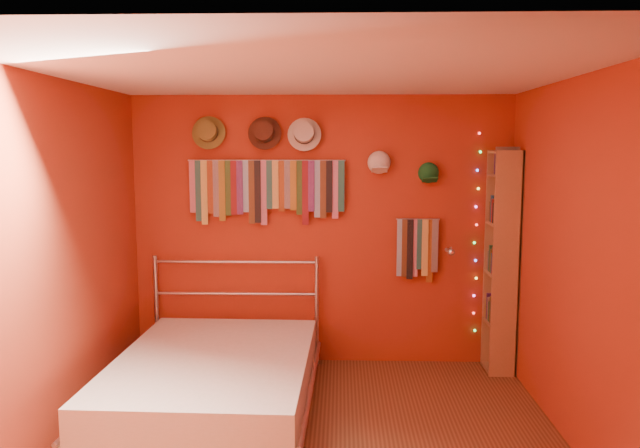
# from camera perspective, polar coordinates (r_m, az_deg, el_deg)

# --- Properties ---
(ground) EXTENTS (3.50, 3.50, 0.00)m
(ground) POSITION_cam_1_polar(r_m,az_deg,el_deg) (4.50, -0.59, -19.79)
(ground) COLOR #56311D
(ground) RESTS_ON ground
(back_wall) EXTENTS (3.50, 0.02, 2.50)m
(back_wall) POSITION_cam_1_polar(r_m,az_deg,el_deg) (5.81, 0.14, -0.63)
(back_wall) COLOR maroon
(back_wall) RESTS_ON ground
(right_wall) EXTENTS (0.02, 3.50, 2.50)m
(right_wall) POSITION_cam_1_polar(r_m,az_deg,el_deg) (4.37, 23.00, -3.79)
(right_wall) COLOR maroon
(right_wall) RESTS_ON ground
(left_wall) EXTENTS (0.02, 3.50, 2.50)m
(left_wall) POSITION_cam_1_polar(r_m,az_deg,el_deg) (4.51, -23.46, -3.49)
(left_wall) COLOR maroon
(left_wall) RESTS_ON ground
(ceiling) EXTENTS (3.50, 3.50, 0.02)m
(ceiling) POSITION_cam_1_polar(r_m,az_deg,el_deg) (4.03, -0.64, 13.74)
(ceiling) COLOR white
(ceiling) RESTS_ON back_wall
(tie_rack) EXTENTS (1.45, 0.03, 0.60)m
(tie_rack) POSITION_cam_1_polar(r_m,az_deg,el_deg) (5.74, -5.00, 3.36)
(tie_rack) COLOR #B9B9BE
(tie_rack) RESTS_ON back_wall
(small_tie_rack) EXTENTS (0.40, 0.03, 0.59)m
(small_tie_rack) POSITION_cam_1_polar(r_m,az_deg,el_deg) (5.81, 8.89, -2.08)
(small_tie_rack) COLOR #B9B9BE
(small_tie_rack) RESTS_ON back_wall
(fedora_olive) EXTENTS (0.31, 0.17, 0.30)m
(fedora_olive) POSITION_cam_1_polar(r_m,az_deg,el_deg) (5.78, -10.23, 8.30)
(fedora_olive) COLOR olive
(fedora_olive) RESTS_ON back_wall
(fedora_brown) EXTENTS (0.30, 0.16, 0.30)m
(fedora_brown) POSITION_cam_1_polar(r_m,az_deg,el_deg) (5.70, -5.13, 8.36)
(fedora_brown) COLOR #472519
(fedora_brown) RESTS_ON back_wall
(fedora_white) EXTENTS (0.31, 0.17, 0.30)m
(fedora_white) POSITION_cam_1_polar(r_m,az_deg,el_deg) (5.67, -1.46, 8.28)
(fedora_white) COLOR beige
(fedora_white) RESTS_ON back_wall
(cap_white) EXTENTS (0.19, 0.24, 0.19)m
(cap_white) POSITION_cam_1_polar(r_m,az_deg,el_deg) (5.71, 5.41, 5.60)
(cap_white) COLOR white
(cap_white) RESTS_ON back_wall
(cap_green) EXTENTS (0.18, 0.23, 0.18)m
(cap_green) POSITION_cam_1_polar(r_m,az_deg,el_deg) (5.76, 9.89, 4.62)
(cap_green) COLOR #17692C
(cap_green) RESTS_ON back_wall
(fairy_lights) EXTENTS (0.05, 0.02, 1.85)m
(fairy_lights) POSITION_cam_1_polar(r_m,az_deg,el_deg) (5.90, 14.10, -0.88)
(fairy_lights) COLOR #FF3333
(fairy_lights) RESTS_ON back_wall
(reading_lamp) EXTENTS (0.07, 0.28, 0.08)m
(reading_lamp) POSITION_cam_1_polar(r_m,az_deg,el_deg) (5.70, 11.84, -2.48)
(reading_lamp) COLOR #B9B9BE
(reading_lamp) RESTS_ON back_wall
(bookshelf) EXTENTS (0.25, 0.34, 2.00)m
(bookshelf) POSITION_cam_1_polar(r_m,az_deg,el_deg) (5.82, 16.63, -3.24)
(bookshelf) COLOR #9E7547
(bookshelf) RESTS_ON ground
(bed) EXTENTS (1.59, 2.13, 1.02)m
(bed) POSITION_cam_1_polar(r_m,az_deg,el_deg) (5.02, -9.68, -13.97)
(bed) COLOR #B9B9BE
(bed) RESTS_ON ground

